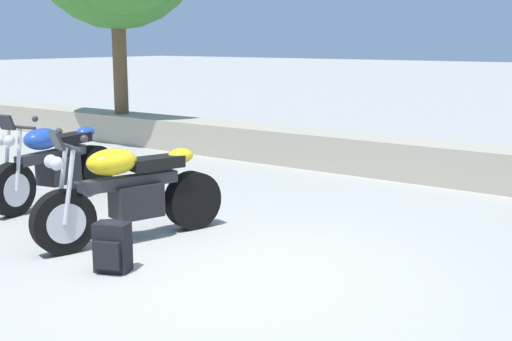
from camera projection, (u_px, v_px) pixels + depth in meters
The scene contains 5 objects.
ground_plane at pixel (234, 273), 5.84m from camera, with size 120.00×120.00×0.00m, color #A3A099.
stone_wall at pixel (443, 163), 9.57m from camera, with size 36.00×0.80×0.55m, color #A89E89.
motorcycle_blue_near_left at pixel (54, 165), 8.28m from camera, with size 0.78×2.05×1.18m.
motorcycle_yellow_centre at pixel (129, 194), 6.70m from camera, with size 0.87×2.02×1.18m.
rider_backpack at pixel (112, 245), 5.84m from camera, with size 0.35×0.33×0.47m.
Camera 1 is at (3.47, -4.35, 2.00)m, focal length 46.93 mm.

